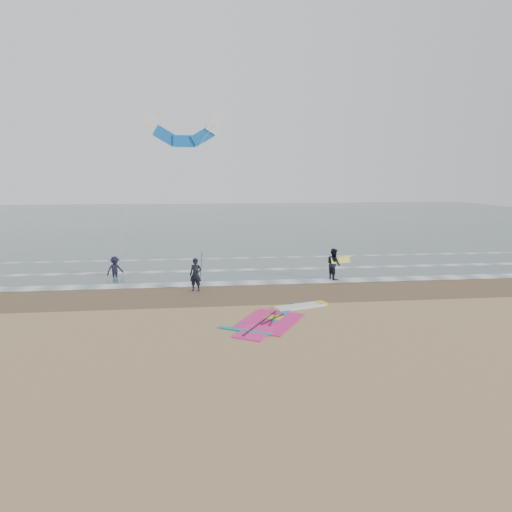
{
  "coord_description": "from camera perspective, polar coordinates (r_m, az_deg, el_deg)",
  "views": [
    {
      "loc": [
        -2.89,
        -17.99,
        6.27
      ],
      "look_at": [
        -0.2,
        5.0,
        2.2
      ],
      "focal_mm": 32.0,
      "sensor_mm": 36.0,
      "label": 1
    }
  ],
  "objects": [
    {
      "name": "windsurf_rig",
      "position": [
        20.61,
        2.92,
        -7.65
      ],
      "size": [
        5.48,
        5.18,
        0.13
      ],
      "color": "white",
      "rests_on": "ground"
    },
    {
      "name": "surf_kite",
      "position": [
        32.93,
        -9.02,
        15.06
      ],
      "size": [
        7.3,
        4.14,
        9.68
      ],
      "color": "white",
      "rests_on": "ground"
    },
    {
      "name": "person_wading",
      "position": [
        29.81,
        -17.24,
        -0.98
      ],
      "size": [
        1.24,
        1.13,
        1.67
      ],
      "primitive_type": "imported",
      "rotation": [
        0.0,
        0.0,
        0.61
      ],
      "color": "black",
      "rests_on": "ground"
    },
    {
      "name": "ground",
      "position": [
        19.27,
        2.35,
        -9.02
      ],
      "size": [
        120.0,
        120.0,
        0.0
      ],
      "primitive_type": "plane",
      "color": "tan",
      "rests_on": "ground"
    },
    {
      "name": "wet_sand_band",
      "position": [
        24.97,
        0.2,
        -4.56
      ],
      "size": [
        120.0,
        5.0,
        0.01
      ],
      "primitive_type": "cube",
      "color": "brown",
      "rests_on": "ground"
    },
    {
      "name": "carried_kiteboard",
      "position": [
        28.24,
        10.53,
        -0.5
      ],
      "size": [
        1.3,
        0.51,
        0.39
      ],
      "color": "yellow",
      "rests_on": "ground"
    },
    {
      "name": "person_walking",
      "position": [
        28.27,
        9.68,
        -0.99
      ],
      "size": [
        0.97,
        1.1,
        1.93
      ],
      "primitive_type": "imported",
      "rotation": [
        0.0,
        0.0,
        1.86
      ],
      "color": "black",
      "rests_on": "ground"
    },
    {
      "name": "held_pole",
      "position": [
        25.2,
        -6.89,
        -1.37
      ],
      "size": [
        0.17,
        0.86,
        1.82
      ],
      "color": "black",
      "rests_on": "ground"
    },
    {
      "name": "sea_water",
      "position": [
        66.35,
        -4.15,
        4.53
      ],
      "size": [
        120.0,
        80.0,
        0.02
      ],
      "primitive_type": "cube",
      "color": "#47605E",
      "rests_on": "ground"
    },
    {
      "name": "foam_waterline",
      "position": [
        29.26,
        -0.84,
        -2.35
      ],
      "size": [
        120.0,
        9.15,
        0.02
      ],
      "color": "white",
      "rests_on": "ground"
    },
    {
      "name": "person_standing",
      "position": [
        25.29,
        -7.55,
        -2.33
      ],
      "size": [
        0.77,
        0.61,
        1.84
      ],
      "primitive_type": "imported",
      "rotation": [
        0.0,
        0.0,
        -0.29
      ],
      "color": "black",
      "rests_on": "ground"
    }
  ]
}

